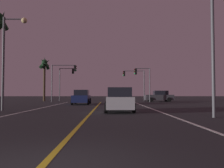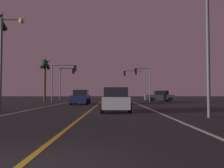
% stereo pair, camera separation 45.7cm
% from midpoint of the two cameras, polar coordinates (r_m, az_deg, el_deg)
% --- Properties ---
extents(lane_edge_right, '(0.16, 36.49, 0.01)m').
position_cam_midpoint_polar(lane_edge_right, '(16.54, 11.07, -6.71)').
color(lane_edge_right, silver).
rests_on(lane_edge_right, ground).
extents(lane_edge_left, '(0.16, 36.49, 0.01)m').
position_cam_midpoint_polar(lane_edge_left, '(17.34, -21.84, -6.38)').
color(lane_edge_left, silver).
rests_on(lane_edge_left, ground).
extents(lane_center_divider, '(0.16, 36.49, 0.01)m').
position_cam_midpoint_polar(lane_center_divider, '(16.25, -5.80, -6.82)').
color(lane_center_divider, gold).
rests_on(lane_center_divider, ground).
extents(car_lead_same_lane, '(2.02, 4.30, 1.70)m').
position_cam_midpoint_polar(car_lead_same_lane, '(16.74, 0.94, -3.89)').
color(car_lead_same_lane, black).
rests_on(car_lead_same_lane, ground).
extents(car_oncoming, '(2.02, 4.30, 1.70)m').
position_cam_midpoint_polar(car_oncoming, '(28.16, -7.82, -3.20)').
color(car_oncoming, black).
rests_on(car_oncoming, ground).
extents(car_crossing_side, '(4.30, 2.02, 1.70)m').
position_cam_midpoint_polar(car_crossing_side, '(37.32, 11.02, -2.94)').
color(car_crossing_side, black).
rests_on(car_crossing_side, ground).
extents(traffic_light_near_right, '(2.38, 0.36, 5.03)m').
position_cam_midpoint_polar(traffic_light_near_right, '(35.28, 6.93, 1.70)').
color(traffic_light_near_right, '#4C4C51').
rests_on(traffic_light_near_right, ground).
extents(traffic_light_near_left, '(3.72, 0.36, 5.50)m').
position_cam_midpoint_polar(traffic_light_near_left, '(35.67, -11.90, 2.32)').
color(traffic_light_near_left, '#4C4C51').
rests_on(traffic_light_near_left, ground).
extents(traffic_light_far_right, '(3.74, 0.36, 5.18)m').
position_cam_midpoint_polar(traffic_light_far_right, '(40.67, 4.92, 1.42)').
color(traffic_light_far_right, '#4C4C51').
rests_on(traffic_light_far_right, ground).
extents(traffic_light_far_left, '(2.58, 0.36, 5.59)m').
position_cam_midpoint_polar(traffic_light_far_left, '(41.17, -11.23, 1.72)').
color(traffic_light_far_left, '#4C4C51').
rests_on(traffic_light_far_left, ground).
extents(street_lamp_right_near, '(2.42, 0.44, 7.80)m').
position_cam_midpoint_polar(street_lamp_right_near, '(14.01, 20.04, 13.13)').
color(street_lamp_right_near, '#4C4C51').
rests_on(street_lamp_right_near, ground).
extents(street_lamp_left_mid, '(1.85, 0.44, 7.12)m').
position_cam_midpoint_polar(street_lamp_left_mid, '(19.83, -24.16, 7.43)').
color(street_lamp_left_mid, '#4C4C51').
rests_on(street_lamp_left_mid, ground).
extents(palm_tree_left_far, '(1.86, 2.13, 7.35)m').
position_cam_midpoint_polar(palm_tree_left_far, '(40.65, -16.32, 4.13)').
color(palm_tree_left_far, '#473826').
rests_on(palm_tree_left_far, ground).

